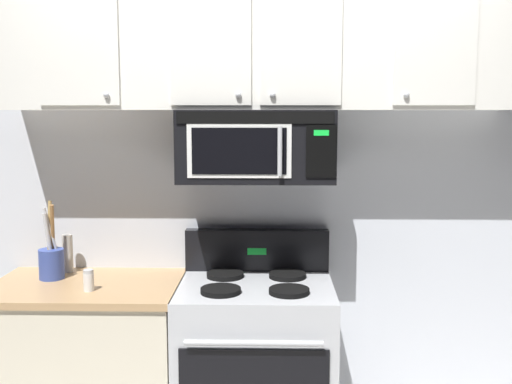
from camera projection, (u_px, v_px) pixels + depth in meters
back_wall at (257, 185)px, 3.33m from camera, size 5.20×0.10×2.70m
stove_range at (256, 369)px, 3.08m from camera, size 0.76×0.69×1.12m
over_range_microwave at (256, 146)px, 3.05m from camera, size 0.76×0.43×0.35m
upper_cabinets at (256, 54)px, 3.03m from camera, size 2.50×0.36×0.55m
counter_segment at (89, 370)px, 3.11m from camera, size 0.93×0.65×0.90m
utensil_crock_blue at (51, 260)px, 3.12m from camera, size 0.12×0.12×0.40m
salt_shaker at (89, 280)px, 2.92m from camera, size 0.05×0.05×0.10m
pepper_mill at (68, 253)px, 3.26m from camera, size 0.05×0.05×0.20m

